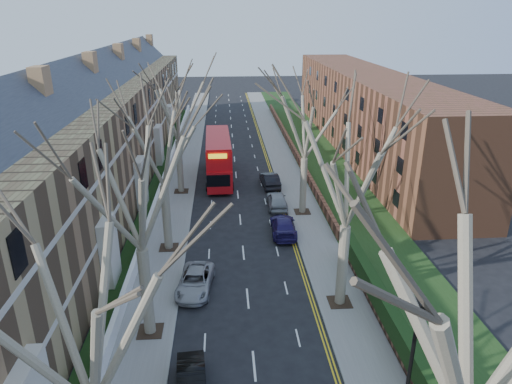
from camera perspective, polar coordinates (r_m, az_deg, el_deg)
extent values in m
cube|color=slate|center=(57.32, -8.73, 4.01)|extent=(3.00, 102.00, 0.12)
cube|color=slate|center=(57.58, 3.28, 4.31)|extent=(3.00, 102.00, 0.12)
cube|color=olive|center=(49.69, -18.76, 6.35)|extent=(9.00, 78.00, 10.00)
cube|color=#2F323A|center=(48.60, -19.61, 13.18)|extent=(4.67, 78.00, 4.67)
cube|color=beige|center=(49.15, -13.51, 4.92)|extent=(0.12, 78.00, 0.35)
cube|color=beige|center=(48.31, -13.87, 8.90)|extent=(0.12, 78.00, 0.35)
cube|color=brown|center=(62.65, 13.56, 9.82)|extent=(8.00, 54.00, 10.00)
cube|color=brown|center=(61.47, 4.40, 5.88)|extent=(0.35, 54.00, 0.90)
cube|color=brown|center=(25.72, 18.45, -19.88)|extent=(0.40, 24.00, 0.60)
cube|color=black|center=(25.15, 18.70, -18.33)|extent=(0.70, 24.00, 1.20)
cube|color=white|center=(49.76, -11.30, 1.82)|extent=(0.30, 78.00, 1.00)
cube|color=#1A3513|center=(58.29, 7.69, 4.46)|extent=(6.00, 102.00, 0.06)
cube|color=black|center=(16.20, 19.84, -13.01)|extent=(0.18, 0.50, 0.22)
cylinder|color=#776755|center=(26.20, -13.54, -12.07)|extent=(0.64, 0.64, 5.25)
cube|color=#2D2116|center=(27.70, -13.06, -16.59)|extent=(1.40, 1.40, 0.05)
cylinder|color=#776755|center=(34.94, -11.11, -3.16)|extent=(0.64, 0.64, 5.07)
cube|color=#2D2116|center=(36.04, -10.82, -6.81)|extent=(1.40, 1.40, 0.05)
cylinder|color=#776755|center=(46.04, -9.50, 3.14)|extent=(0.60, 0.60, 5.25)
cube|color=#2D2116|center=(46.91, -9.31, 0.11)|extent=(1.40, 1.40, 0.05)
cylinder|color=#776755|center=(28.38, 10.75, -9.03)|extent=(0.64, 0.64, 5.25)
cube|color=#2D2116|center=(29.77, 10.40, -13.37)|extent=(1.40, 1.40, 0.05)
cylinder|color=#776755|center=(40.79, 5.93, 0.78)|extent=(0.60, 0.60, 5.07)
cube|color=#2D2116|center=(41.74, 5.80, -2.46)|extent=(1.40, 1.40, 0.05)
cube|color=red|center=(49.89, -4.68, 3.26)|extent=(2.82, 11.27, 2.24)
cube|color=red|center=(49.26, -4.75, 5.62)|extent=(2.80, 10.71, 2.04)
cube|color=black|center=(49.75, -4.69, 3.76)|extent=(2.81, 10.38, 0.92)
cube|color=black|center=(49.24, -4.76, 5.74)|extent=(2.81, 10.15, 0.92)
imported|color=black|center=(23.58, -8.05, -22.58)|extent=(1.69, 4.00, 1.28)
imported|color=#98989D|center=(30.59, -7.61, -11.00)|extent=(2.63, 4.82, 1.28)
imported|color=#211753|center=(37.59, 3.44, -4.24)|extent=(2.14, 4.90, 1.40)
imported|color=gray|center=(42.54, 2.64, -1.01)|extent=(1.74, 4.33, 1.47)
imported|color=black|center=(47.64, 1.75, 1.51)|extent=(1.93, 4.63, 1.49)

